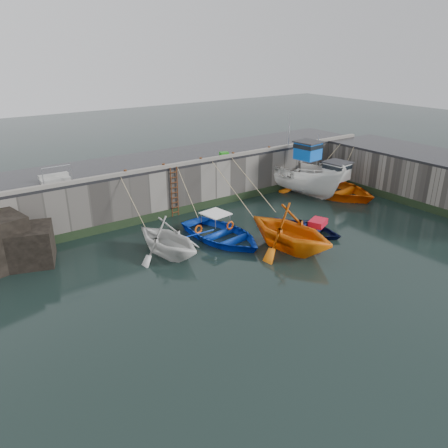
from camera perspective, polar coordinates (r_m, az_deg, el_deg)
ground at (r=22.11m, az=11.06°, el=-5.50°), size 120.00×120.00×0.00m
quay_back at (r=30.79m, az=-5.56°, el=5.90°), size 30.00×5.00×3.00m
quay_right at (r=34.11m, az=25.56°, el=5.42°), size 5.00×15.00×3.00m
road_back at (r=30.39m, az=-5.67°, el=8.75°), size 30.00×5.00×0.16m
road_right at (r=33.74m, az=26.00°, el=7.98°), size 5.00×15.00×0.16m
kerb_back at (r=28.38m, az=-3.29°, el=8.22°), size 30.00×0.30×0.20m
algae_back at (r=29.10m, az=-2.97°, el=2.39°), size 30.00×0.08×0.50m
algae_right at (r=32.34m, az=22.90°, el=2.68°), size 0.08×15.00×0.50m
ladder at (r=27.68m, az=-6.48°, el=4.15°), size 0.51×0.08×3.20m
boat_near_white at (r=23.18m, az=-7.34°, el=-3.88°), size 4.64×5.11×2.34m
boat_near_white_rope at (r=26.15m, az=-11.07°, el=-0.98°), size 0.04×3.40×3.10m
boat_near_blue at (r=24.65m, az=-0.31°, el=-2.02°), size 4.68×6.04×1.15m
boat_near_blue_rope at (r=27.49m, az=-4.67°, el=0.56°), size 0.04×3.48×3.10m
boat_near_blacktrim at (r=23.83m, az=8.45°, el=-3.17°), size 5.28×5.90×2.80m
boat_near_blacktrim_rope at (r=27.47m, az=1.07°, el=0.62°), size 0.04×5.96×3.10m
boat_near_navy at (r=25.96m, az=10.37°, el=-1.11°), size 4.65×5.33×0.92m
boat_near_navy_rope at (r=29.12m, az=3.95°, el=1.86°), size 0.04×5.01×3.10m
boat_far_white at (r=32.74m, az=9.84°, el=6.20°), size 3.86×7.99×5.96m
boat_far_orange at (r=33.14m, az=13.48°, el=4.77°), size 6.20×8.08×4.55m
fish_crate at (r=29.79m, az=-0.00°, el=9.08°), size 0.62×0.45×0.33m
railing at (r=26.07m, az=-21.25°, el=5.68°), size 1.60×1.05×1.00m
bollard_a at (r=26.26m, az=-12.76°, el=6.63°), size 0.18×0.18×0.28m
bollard_b at (r=27.26m, az=-7.90°, el=7.54°), size 0.18×0.18×0.28m
bollard_c at (r=28.55m, az=-3.06°, el=8.40°), size 0.18×0.18×0.28m
bollard_d at (r=29.97m, az=1.20°, el=9.10°), size 0.18×0.18×0.28m
bollard_e at (r=31.92m, az=5.91°, el=9.81°), size 0.18×0.18×0.28m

